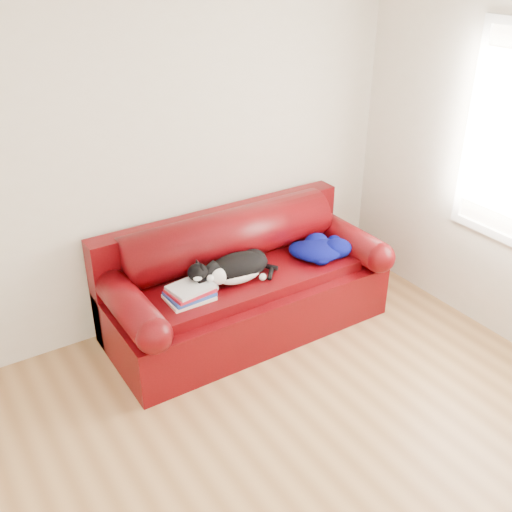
{
  "coord_description": "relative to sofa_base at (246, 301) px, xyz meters",
  "views": [
    {
      "loc": [
        -1.34,
        -1.8,
        2.71
      ],
      "look_at": [
        0.68,
        1.35,
        0.69
      ],
      "focal_mm": 42.0,
      "sensor_mm": 36.0,
      "label": 1
    }
  ],
  "objects": [
    {
      "name": "room_shell",
      "position": [
        -0.55,
        -1.48,
        1.43
      ],
      "size": [
        4.52,
        4.02,
        2.61
      ],
      "color": "beige",
      "rests_on": "ground"
    },
    {
      "name": "ground",
      "position": [
        -0.68,
        -1.49,
        -0.24
      ],
      "size": [
        4.5,
        4.5,
        0.0
      ],
      "primitive_type": "plane",
      "color": "olive",
      "rests_on": "ground"
    },
    {
      "name": "sofa_back",
      "position": [
        0.0,
        0.24,
        0.3
      ],
      "size": [
        2.1,
        1.01,
        0.88
      ],
      "color": "#370205",
      "rests_on": "ground"
    },
    {
      "name": "blanket",
      "position": [
        0.61,
        -0.11,
        0.33
      ],
      "size": [
        0.47,
        0.43,
        0.14
      ],
      "rotation": [
        0.0,
        0.0,
        -0.15
      ],
      "color": "#030245",
      "rests_on": "sofa_base"
    },
    {
      "name": "book_stack",
      "position": [
        -0.52,
        -0.12,
        0.31
      ],
      "size": [
        0.32,
        0.26,
        0.1
      ],
      "rotation": [
        0.0,
        0.0,
        0.08
      ],
      "color": "beige",
      "rests_on": "sofa_base"
    },
    {
      "name": "cat",
      "position": [
        -0.12,
        -0.08,
        0.36
      ],
      "size": [
        0.7,
        0.3,
        0.25
      ],
      "rotation": [
        0.0,
        0.0,
        0.08
      ],
      "color": "black",
      "rests_on": "sofa_base"
    },
    {
      "name": "sofa_base",
      "position": [
        0.0,
        0.0,
        0.0
      ],
      "size": [
        2.1,
        0.9,
        0.5
      ],
      "color": "#370205",
      "rests_on": "ground"
    }
  ]
}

